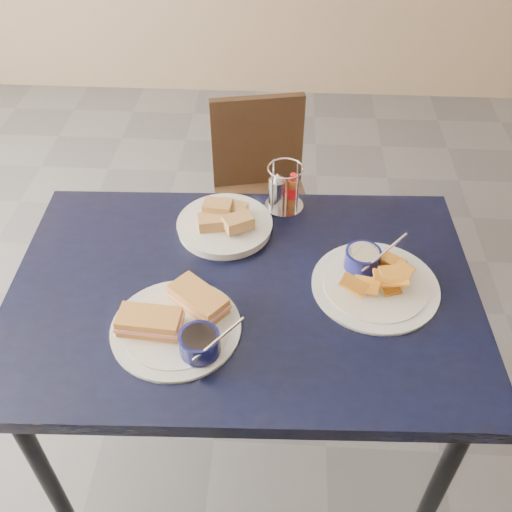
# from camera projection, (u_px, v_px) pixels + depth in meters

# --- Properties ---
(ground) EXTENTS (6.00, 6.00, 0.00)m
(ground) POSITION_uv_depth(u_px,v_px,m) (214.00, 440.00, 1.92)
(ground) COLOR #525257
(ground) RESTS_ON ground
(dining_table) EXTENTS (1.17, 0.81, 0.75)m
(dining_table) POSITION_uv_depth(u_px,v_px,m) (243.00, 307.00, 1.45)
(dining_table) COLOR black
(dining_table) RESTS_ON ground
(chair_far) EXTENTS (0.42, 0.41, 0.76)m
(chair_far) POSITION_uv_depth(u_px,v_px,m) (264.00, 183.00, 2.25)
(chair_far) COLOR black
(chair_far) RESTS_ON ground
(sandwich_plate) EXTENTS (0.31, 0.30, 0.12)m
(sandwich_plate) POSITION_uv_depth(u_px,v_px,m) (180.00, 323.00, 1.29)
(sandwich_plate) COLOR white
(sandwich_plate) RESTS_ON dining_table
(plantain_plate) EXTENTS (0.31, 0.31, 0.12)m
(plantain_plate) POSITION_uv_depth(u_px,v_px,m) (373.00, 277.00, 1.40)
(plantain_plate) COLOR white
(plantain_plate) RESTS_ON dining_table
(bread_basket) EXTENTS (0.26, 0.26, 0.07)m
(bread_basket) POSITION_uv_depth(u_px,v_px,m) (225.00, 223.00, 1.55)
(bread_basket) COLOR white
(bread_basket) RESTS_ON dining_table
(condiment_caddy) EXTENTS (0.11, 0.11, 0.14)m
(condiment_caddy) POSITION_uv_depth(u_px,v_px,m) (283.00, 190.00, 1.60)
(condiment_caddy) COLOR silver
(condiment_caddy) RESTS_ON dining_table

